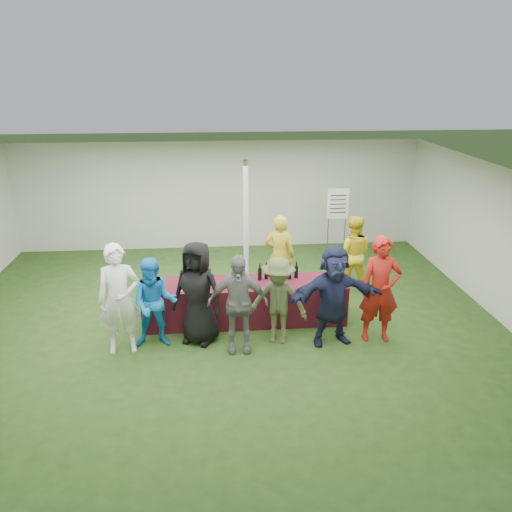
{
  "coord_description": "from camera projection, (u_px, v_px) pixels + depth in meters",
  "views": [
    {
      "loc": [
        -0.11,
        -8.28,
        4.28
      ],
      "look_at": [
        0.59,
        -0.14,
        1.25
      ],
      "focal_mm": 35.0,
      "sensor_mm": 36.0,
      "label": 1
    }
  ],
  "objects": [
    {
      "name": "wine_glasses",
      "position": [
        193.0,
        285.0,
        8.5
      ],
      "size": [
        1.21,
        0.07,
        0.16
      ],
      "color": "silver",
      "rests_on": "serving_table"
    },
    {
      "name": "customer_3",
      "position": [
        238.0,
        304.0,
        7.9
      ],
      "size": [
        0.98,
        0.44,
        1.65
      ],
      "primitive_type": "imported",
      "rotation": [
        0.0,
        0.0,
        -0.04
      ],
      "color": "slate",
      "rests_on": "ground"
    },
    {
      "name": "ground",
      "position": [
        224.0,
        317.0,
        9.23
      ],
      "size": [
        60.0,
        60.0,
        0.0
      ],
      "primitive_type": "plane",
      "color": "#284719",
      "rests_on": "ground"
    },
    {
      "name": "tent",
      "position": [
        246.0,
        228.0,
        9.92
      ],
      "size": [
        10.0,
        10.0,
        10.0
      ],
      "color": "white",
      "rests_on": "ground"
    },
    {
      "name": "customer_2",
      "position": [
        198.0,
        293.0,
        8.15
      ],
      "size": [
        1.01,
        0.86,
        1.75
      ],
      "primitive_type": "imported",
      "rotation": [
        0.0,
        0.0,
        -0.42
      ],
      "color": "black",
      "rests_on": "ground"
    },
    {
      "name": "customer_6",
      "position": [
        380.0,
        290.0,
        8.19
      ],
      "size": [
        0.7,
        0.48,
        1.82
      ],
      "primitive_type": "imported",
      "rotation": [
        0.0,
        0.0,
        -0.08
      ],
      "color": "#A21A11",
      "rests_on": "ground"
    },
    {
      "name": "bar_towel",
      "position": [
        327.0,
        278.0,
        9.03
      ],
      "size": [
        0.25,
        0.18,
        0.03
      ],
      "primitive_type": "cube",
      "color": "white",
      "rests_on": "serving_table"
    },
    {
      "name": "serving_table",
      "position": [
        245.0,
        302.0,
        9.0
      ],
      "size": [
        3.6,
        0.8,
        0.75
      ],
      "primitive_type": "cube",
      "color": "#571423",
      "rests_on": "ground"
    },
    {
      "name": "staff_pourer",
      "position": [
        280.0,
        256.0,
        9.92
      ],
      "size": [
        0.69,
        0.54,
        1.67
      ],
      "primitive_type": "imported",
      "rotation": [
        0.0,
        0.0,
        2.88
      ],
      "color": "gold",
      "rests_on": "ground"
    },
    {
      "name": "wine_list_sign",
      "position": [
        338.0,
        210.0,
        11.37
      ],
      "size": [
        0.5,
        0.03,
        1.8
      ],
      "color": "slate",
      "rests_on": "ground"
    },
    {
      "name": "customer_4",
      "position": [
        278.0,
        301.0,
        8.17
      ],
      "size": [
        1.09,
        0.83,
        1.49
      ],
      "primitive_type": "imported",
      "rotation": [
        0.0,
        0.0,
        -0.32
      ],
      "color": "#48532F",
      "rests_on": "ground"
    },
    {
      "name": "customer_5",
      "position": [
        333.0,
        296.0,
        8.11
      ],
      "size": [
        1.64,
        0.73,
        1.71
      ],
      "primitive_type": "imported",
      "rotation": [
        0.0,
        0.0,
        0.15
      ],
      "color": "#1B1F3E",
      "rests_on": "ground"
    },
    {
      "name": "customer_1",
      "position": [
        155.0,
        303.0,
        8.04
      ],
      "size": [
        0.75,
        0.58,
        1.53
      ],
      "primitive_type": "imported",
      "rotation": [
        0.0,
        0.0,
        0.0
      ],
      "color": "#1882D5",
      "rests_on": "ground"
    },
    {
      "name": "wine_bottles",
      "position": [
        279.0,
        272.0,
        9.0
      ],
      "size": [
        0.74,
        0.12,
        0.32
      ],
      "color": "black",
      "rests_on": "serving_table"
    },
    {
      "name": "customer_0",
      "position": [
        119.0,
        299.0,
        7.84
      ],
      "size": [
        0.72,
        0.52,
        1.82
      ],
      "primitive_type": "imported",
      "rotation": [
        0.0,
        0.0,
        0.14
      ],
      "color": "white",
      "rests_on": "ground"
    },
    {
      "name": "water_bottle",
      "position": [
        246.0,
        275.0,
        8.91
      ],
      "size": [
        0.07,
        0.07,
        0.23
      ],
      "color": "silver",
      "rests_on": "serving_table"
    },
    {
      "name": "dump_bucket",
      "position": [
        338.0,
        280.0,
        8.76
      ],
      "size": [
        0.27,
        0.27,
        0.18
      ],
      "primitive_type": "cylinder",
      "color": "slate",
      "rests_on": "serving_table"
    },
    {
      "name": "staff_back",
      "position": [
        352.0,
        253.0,
        10.16
      ],
      "size": [
        0.91,
        0.8,
        1.59
      ],
      "primitive_type": "imported",
      "rotation": [
        0.0,
        0.0,
        2.84
      ],
      "color": "yellow",
      "rests_on": "ground"
    }
  ]
}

